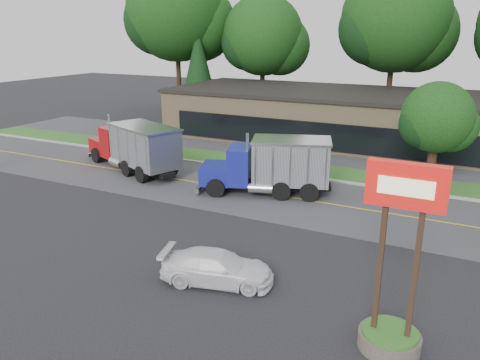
# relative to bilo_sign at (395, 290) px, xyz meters

# --- Properties ---
(ground) EXTENTS (140.00, 140.00, 0.00)m
(ground) POSITION_rel_bilo_sign_xyz_m (-10.50, 2.50, -2.02)
(ground) COLOR #2D2D32
(ground) RESTS_ON ground
(road) EXTENTS (60.00, 8.00, 0.02)m
(road) POSITION_rel_bilo_sign_xyz_m (-10.50, 11.50, -2.02)
(road) COLOR #4F4F54
(road) RESTS_ON ground
(center_line) EXTENTS (60.00, 0.12, 0.01)m
(center_line) POSITION_rel_bilo_sign_xyz_m (-10.50, 11.50, -2.02)
(center_line) COLOR gold
(center_line) RESTS_ON ground
(curb) EXTENTS (60.00, 0.30, 0.12)m
(curb) POSITION_rel_bilo_sign_xyz_m (-10.50, 15.70, -2.02)
(curb) COLOR #9E9E99
(curb) RESTS_ON ground
(grass_verge) EXTENTS (60.00, 3.40, 0.03)m
(grass_verge) POSITION_rel_bilo_sign_xyz_m (-10.50, 17.50, -2.02)
(grass_verge) COLOR #265D20
(grass_verge) RESTS_ON ground
(far_parking) EXTENTS (60.00, 7.00, 0.02)m
(far_parking) POSITION_rel_bilo_sign_xyz_m (-10.50, 22.50, -2.02)
(far_parking) COLOR #4F4F54
(far_parking) RESTS_ON ground
(strip_mall) EXTENTS (32.00, 12.00, 4.00)m
(strip_mall) POSITION_rel_bilo_sign_xyz_m (-8.50, 28.50, -0.02)
(strip_mall) COLOR tan
(strip_mall) RESTS_ON ground
(bilo_sign) EXTENTS (2.20, 1.90, 5.95)m
(bilo_sign) POSITION_rel_bilo_sign_xyz_m (0.00, 0.00, 0.00)
(bilo_sign) COLOR #6B6054
(bilo_sign) RESTS_ON ground
(tree_far_a) EXTENTS (12.14, 11.42, 17.31)m
(tree_far_a) POSITION_rel_bilo_sign_xyz_m (-30.31, 34.65, 9.03)
(tree_far_a) COLOR #382619
(tree_far_a) RESTS_ON ground
(tree_far_b) EXTENTS (9.35, 8.80, 13.34)m
(tree_far_b) POSITION_rel_bilo_sign_xyz_m (-20.36, 36.61, 6.49)
(tree_far_b) COLOR #382619
(tree_far_b) RESTS_ON ground
(tree_far_c) EXTENTS (11.06, 10.41, 15.78)m
(tree_far_c) POSITION_rel_bilo_sign_xyz_m (-6.33, 36.63, 8.05)
(tree_far_c) COLOR #382619
(tree_far_c) RESTS_ON ground
(evergreen_left) EXTENTS (4.40, 4.40, 10.00)m
(evergreen_left) POSITION_rel_bilo_sign_xyz_m (-26.50, 32.50, 3.47)
(evergreen_left) COLOR #382619
(evergreen_left) RESTS_ON ground
(tree_verge) EXTENTS (4.59, 4.32, 6.55)m
(tree_verge) POSITION_rel_bilo_sign_xyz_m (-0.43, 17.55, 2.14)
(tree_verge) COLOR #382619
(tree_verge) RESTS_ON ground
(dump_truck_red) EXTENTS (9.35, 5.67, 3.36)m
(dump_truck_red) POSITION_rel_bilo_sign_xyz_m (-19.18, 11.94, -0.21)
(dump_truck_red) COLOR black
(dump_truck_red) RESTS_ON ground
(dump_truck_blue) EXTENTS (8.03, 4.78, 3.36)m
(dump_truck_blue) POSITION_rel_bilo_sign_xyz_m (-8.84, 11.78, -0.22)
(dump_truck_blue) COLOR black
(dump_truck_blue) RESTS_ON ground
(rally_car) EXTENTS (4.70, 2.87, 1.27)m
(rally_car) POSITION_rel_bilo_sign_xyz_m (-6.69, 1.09, -1.39)
(rally_car) COLOR white
(rally_car) RESTS_ON ground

